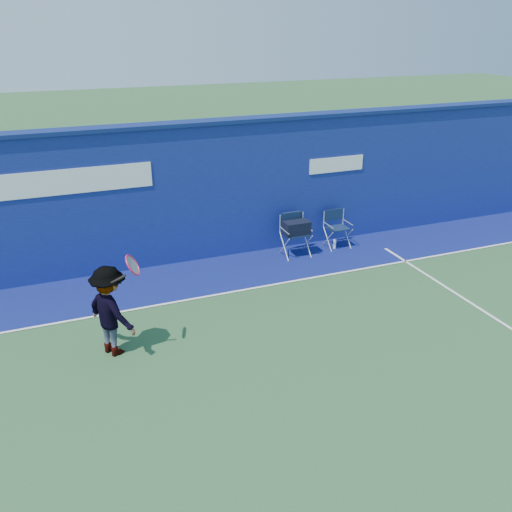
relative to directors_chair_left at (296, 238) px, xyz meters
name	(u,v)px	position (x,y,z in m)	size (l,w,h in m)	color
ground	(280,390)	(-2.34, -4.46, -0.41)	(80.00, 80.00, 0.00)	#2D542D
stadium_wall	(185,193)	(-2.34, 0.74, 1.14)	(24.00, 0.50, 3.08)	navy
out_of_bounds_strip	(202,277)	(-2.34, -0.36, -0.41)	(24.00, 1.80, 0.01)	navy
court_lines	(264,367)	(-2.34, -3.86, -0.40)	(24.00, 12.00, 0.01)	white
directors_chair_left	(296,238)	(0.00, 0.00, 0.00)	(0.58, 0.53, 0.97)	silver
directors_chair_right	(337,236)	(1.15, 0.10, -0.14)	(0.53, 0.47, 0.88)	silver
water_bottle	(335,244)	(1.04, 0.01, -0.30)	(0.07, 0.07, 0.23)	white
tennis_player	(111,311)	(-4.45, -2.55, 0.35)	(1.06, 1.14, 1.72)	#EA4738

